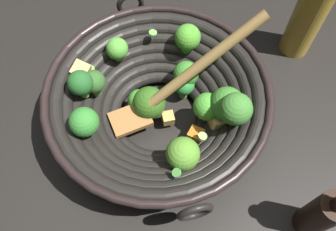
# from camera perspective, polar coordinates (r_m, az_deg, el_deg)

# --- Properties ---
(ground_plane) EXTENTS (4.00, 4.00, 0.00)m
(ground_plane) POSITION_cam_1_polar(r_m,az_deg,el_deg) (0.67, -1.48, -0.73)
(ground_plane) COLOR black
(wok) EXTENTS (0.42, 0.39, 0.22)m
(wok) POSITION_cam_1_polar(r_m,az_deg,el_deg) (0.61, -1.45, 2.31)
(wok) COLOR black
(wok) RESTS_ON ground
(soy_sauce_bottle) EXTENTS (0.05, 0.05, 0.17)m
(soy_sauce_bottle) POSITION_cam_1_polar(r_m,az_deg,el_deg) (0.59, 23.80, -14.51)
(soy_sauce_bottle) COLOR black
(soy_sauce_bottle) RESTS_ON ground
(cooking_oil_bottle) EXTENTS (0.06, 0.06, 0.26)m
(cooking_oil_bottle) POSITION_cam_1_polar(r_m,az_deg,el_deg) (0.74, 22.34, 15.56)
(cooking_oil_bottle) COLOR gold
(cooking_oil_bottle) RESTS_ON ground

